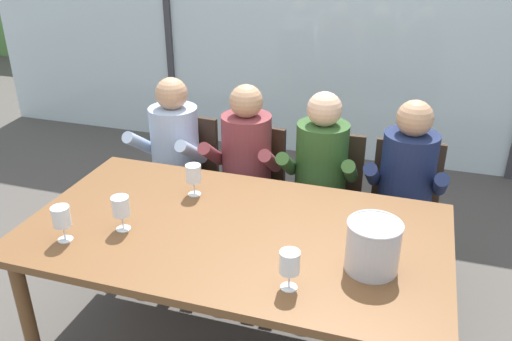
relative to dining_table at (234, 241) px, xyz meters
name	(u,v)px	position (x,y,z in m)	size (l,w,h in m)	color
ground	(284,247)	(0.00, 1.00, -0.68)	(14.00, 14.00, 0.00)	#4C4742
window_glass_panel	(337,18)	(0.00, 2.69, 0.62)	(7.22, 0.03, 2.60)	silver
window_mullion_left	(167,10)	(-1.63, 2.67, 0.62)	(0.06, 0.06, 2.60)	#38383D
hillside_vineyard	(376,6)	(0.00, 6.26, 0.22)	(13.22, 2.40, 1.81)	#568942
dining_table	(234,241)	(0.00, 0.00, 0.00)	(2.02, 1.13, 0.75)	brown
chair_near_curtain	(185,169)	(-0.73, 1.00, -0.18)	(0.47, 0.47, 0.87)	#332319
chair_left_of_center	(249,181)	(-0.24, 0.97, -0.18)	(0.49, 0.49, 0.87)	#332319
chair_center	(328,192)	(0.29, 0.98, -0.18)	(0.46, 0.46, 0.87)	#332319
chair_right_of_center	(404,202)	(0.77, 0.99, -0.18)	(0.46, 0.46, 0.87)	#332319
person_pale_blue_shirt	(170,156)	(-0.75, 0.84, -0.01)	(0.48, 0.63, 1.19)	#9EB2D1
person_maroon_top	(243,166)	(-0.24, 0.84, -0.01)	(0.47, 0.62, 1.19)	brown
person_olive_shirt	(319,176)	(0.25, 0.84, -0.01)	(0.47, 0.62, 1.19)	#2D5123
person_navy_polo	(405,188)	(0.76, 0.84, -0.01)	(0.47, 0.62, 1.19)	#192347
ice_bucket_primary	(373,246)	(0.66, -0.12, 0.19)	(0.23, 0.23, 0.23)	#B7B7BC
wine_glass_by_left_taster	(62,218)	(-0.72, -0.33, 0.19)	(0.08, 0.08, 0.17)	silver
wine_glass_near_bucket	(193,174)	(-0.32, 0.26, 0.19)	(0.08, 0.08, 0.17)	silver
wine_glass_center_pour	(290,264)	(0.36, -0.36, 0.19)	(0.08, 0.08, 0.17)	silver
wine_glass_by_right_taster	(121,208)	(-0.51, -0.16, 0.19)	(0.08, 0.08, 0.17)	silver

